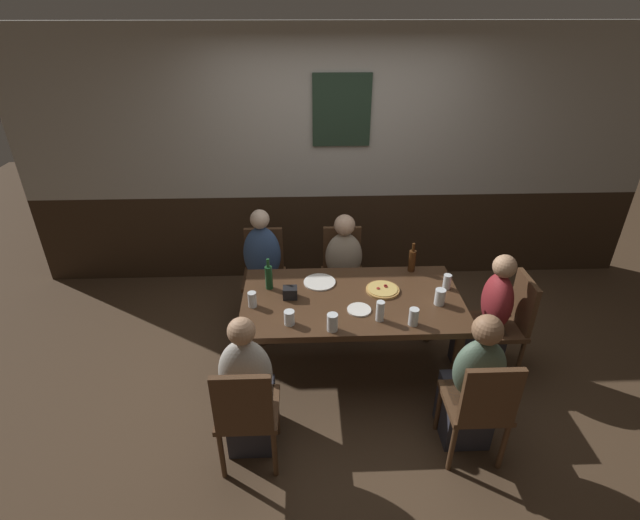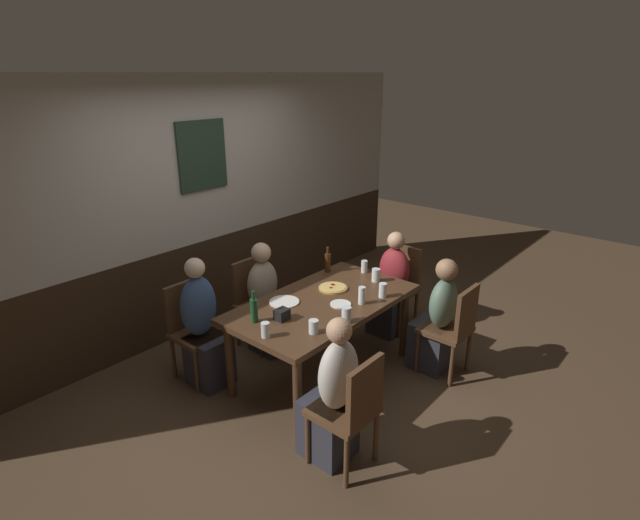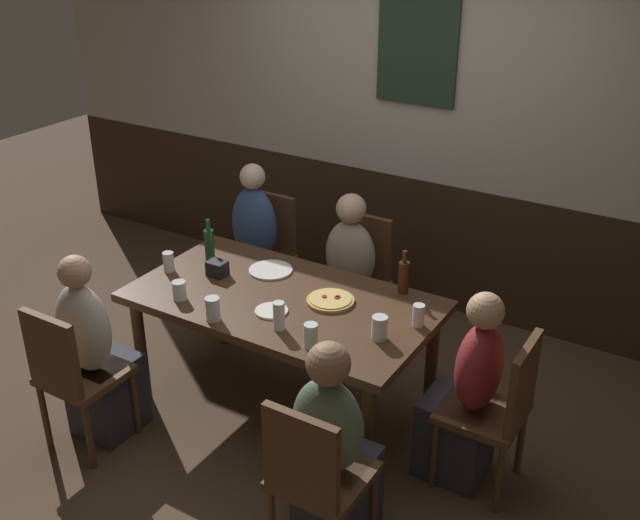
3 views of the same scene
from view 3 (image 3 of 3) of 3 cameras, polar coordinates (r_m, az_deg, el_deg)
ground_plane at (r=4.60m, az=-2.62°, el=-10.95°), size 12.00×12.00×0.00m
wall_back at (r=5.32m, az=7.14°, el=9.93°), size 6.40×0.13×2.60m
dining_table at (r=4.23m, az=-2.80°, el=-3.78°), size 1.70×0.93×0.74m
chair_right_near at (r=3.39m, az=-0.44°, el=-15.91°), size 0.40×0.40×0.88m
chair_left_near at (r=4.21m, az=-18.23°, el=-8.02°), size 0.40×0.40×0.88m
chair_left_far at (r=5.33m, az=-4.16°, el=0.81°), size 0.40×0.40×0.88m
chair_mid_far at (r=4.98m, az=2.92°, el=-1.10°), size 0.40×0.40×0.88m
chair_head_east at (r=3.87m, az=13.33°, el=-10.68°), size 0.40×0.40×0.88m
person_right_near at (r=3.52m, az=1.01°, el=-14.80°), size 0.34×0.37×1.10m
person_left_near at (r=4.31m, az=-16.57°, el=-7.34°), size 0.34×0.37×1.12m
person_left_far at (r=5.22m, az=-5.18°, el=0.06°), size 0.34×0.37×1.16m
person_mid_far at (r=4.86m, az=1.98°, el=-2.22°), size 0.34×0.37×1.10m
person_head_east at (r=3.93m, az=10.97°, el=-10.50°), size 0.37×0.34×1.09m
pizza at (r=4.14m, az=0.80°, el=-3.06°), size 0.27×0.27×0.03m
tumbler_water at (r=4.54m, az=-11.37°, el=-0.23°), size 0.07×0.07×0.12m
pint_glass_pale at (r=3.72m, az=-0.70°, el=-5.87°), size 0.07×0.07×0.13m
pint_glass_amber at (r=3.99m, az=-8.11°, el=-3.80°), size 0.08×0.08×0.13m
pint_glass_stout at (r=4.22m, az=-10.59°, el=-2.36°), size 0.08×0.08×0.11m
tumbler_short at (r=3.87m, az=-3.12°, el=-4.36°), size 0.06×0.06×0.16m
beer_glass_half at (r=3.80m, az=4.53°, el=-5.25°), size 0.08×0.08×0.13m
beer_glass_tall at (r=3.93m, az=7.45°, el=-4.29°), size 0.06×0.06×0.12m
beer_bottle_green at (r=4.62m, az=-8.37°, el=1.21°), size 0.06×0.06×0.27m
beer_bottle_brown at (r=4.22m, az=6.35°, el=-1.23°), size 0.06×0.06×0.26m
plate_white_large at (r=4.48m, az=-3.75°, el=-0.77°), size 0.26×0.26×0.01m
plate_white_small at (r=4.05m, az=-3.69°, el=-3.86°), size 0.18×0.18×0.01m
condiment_caddy at (r=4.45m, az=-7.77°, el=-0.63°), size 0.11×0.09×0.09m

